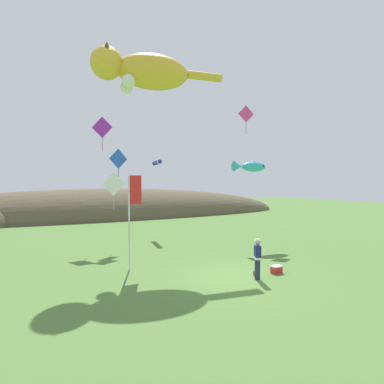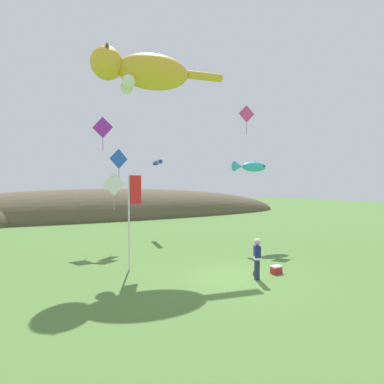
# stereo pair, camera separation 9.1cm
# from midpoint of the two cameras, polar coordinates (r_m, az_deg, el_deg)

# --- Properties ---
(ground_plane) EXTENTS (120.00, 120.00, 0.00)m
(ground_plane) POSITION_cam_midpoint_polar(r_m,az_deg,el_deg) (14.04, 7.46, -15.75)
(ground_plane) COLOR #517A38
(distant_hill_ridge) EXTENTS (53.44, 13.22, 7.14)m
(distant_hill_ridge) POSITION_cam_midpoint_polar(r_m,az_deg,el_deg) (38.47, -20.87, -4.77)
(distant_hill_ridge) COLOR brown
(distant_hill_ridge) RESTS_ON ground
(festival_attendant) EXTENTS (0.42, 0.49, 1.77)m
(festival_attendant) POSITION_cam_midpoint_polar(r_m,az_deg,el_deg) (13.64, 12.18, -12.14)
(festival_attendant) COLOR #232D47
(festival_attendant) RESTS_ON ground
(kite_spool) EXTENTS (0.14, 0.22, 0.22)m
(kite_spool) POSITION_cam_midpoint_polar(r_m,az_deg,el_deg) (14.34, 11.85, -14.95)
(kite_spool) COLOR olive
(kite_spool) RESTS_ON ground
(picnic_cooler) EXTENTS (0.51, 0.35, 0.36)m
(picnic_cooler) POSITION_cam_midpoint_polar(r_m,az_deg,el_deg) (14.93, 15.62, -14.01)
(picnic_cooler) COLOR red
(picnic_cooler) RESTS_ON ground
(festival_banner_pole) EXTENTS (0.66, 0.08, 4.64)m
(festival_banner_pole) POSITION_cam_midpoint_polar(r_m,az_deg,el_deg) (14.78, -11.53, -2.88)
(festival_banner_pole) COLOR silver
(festival_banner_pole) RESTS_ON ground
(kite_giant_cat) EXTENTS (7.95, 2.90, 2.43)m
(kite_giant_cat) POSITION_cam_midpoint_polar(r_m,az_deg,el_deg) (19.30, -9.39, 21.75)
(kite_giant_cat) COLOR gold
(kite_fish_windsock) EXTENTS (2.63, 0.82, 0.80)m
(kite_fish_windsock) POSITION_cam_midpoint_polar(r_m,az_deg,el_deg) (21.24, 10.90, 4.78)
(kite_fish_windsock) COLOR #33B2CC
(kite_tube_streamer) EXTENTS (0.70, 2.26, 0.44)m
(kite_tube_streamer) POSITION_cam_midpoint_polar(r_m,az_deg,el_deg) (24.85, -6.79, 5.60)
(kite_tube_streamer) COLOR #2633A5
(kite_diamond_violet) EXTENTS (1.31, 0.84, 2.44)m
(kite_diamond_violet) POSITION_cam_midpoint_polar(r_m,az_deg,el_deg) (22.87, -16.85, 11.67)
(kite_diamond_violet) COLOR purple
(kite_diamond_pink) EXTENTS (1.30, 0.26, 2.22)m
(kite_diamond_pink) POSITION_cam_midpoint_polar(r_m,az_deg,el_deg) (24.06, 10.14, 14.39)
(kite_diamond_pink) COLOR #E53F8C
(kite_diamond_white) EXTENTS (1.46, 0.06, 2.36)m
(kite_diamond_white) POSITION_cam_midpoint_polar(r_m,az_deg,el_deg) (19.43, -14.83, 1.43)
(kite_diamond_white) COLOR white
(kite_diamond_blue) EXTENTS (1.34, 0.43, 2.30)m
(kite_diamond_blue) POSITION_cam_midpoint_polar(r_m,az_deg,el_deg) (21.46, -13.98, 6.12)
(kite_diamond_blue) COLOR blue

